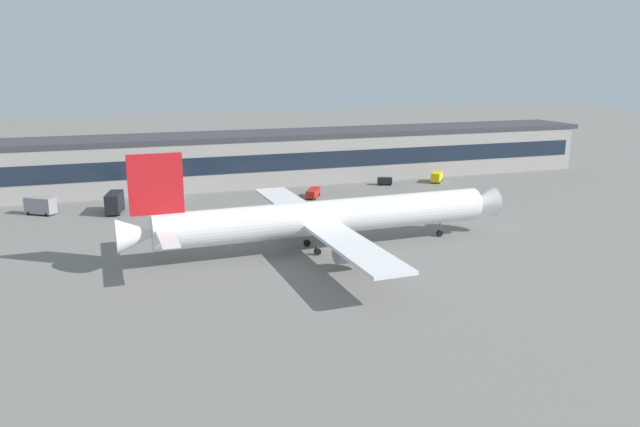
% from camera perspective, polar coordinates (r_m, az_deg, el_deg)
% --- Properties ---
extents(ground_plane, '(600.00, 600.00, 0.00)m').
position_cam_1_polar(ground_plane, '(99.61, 1.43, -3.24)').
color(ground_plane, slate).
extents(terminal_building, '(186.40, 17.38, 12.67)m').
position_cam_1_polar(terminal_building, '(154.20, -6.39, 5.21)').
color(terminal_building, '#9E9993').
rests_on(terminal_building, ground_plane).
extents(airliner, '(64.46, 55.36, 16.98)m').
position_cam_1_polar(airliner, '(97.35, 0.26, -0.39)').
color(airliner, white).
rests_on(airliner, ground_plane).
extents(catering_truck, '(3.97, 7.57, 4.15)m').
position_cam_1_polar(catering_truck, '(129.33, -18.76, 1.06)').
color(catering_truck, black).
rests_on(catering_truck, ground_plane).
extents(baggage_tug, '(4.09, 3.20, 1.85)m').
position_cam_1_polar(baggage_tug, '(152.30, 6.08, 3.09)').
color(baggage_tug, black).
rests_on(baggage_tug, ground_plane).
extents(follow_me_car, '(2.24, 4.51, 1.85)m').
position_cam_1_polar(follow_me_car, '(138.79, -13.19, 1.76)').
color(follow_me_car, white).
rests_on(follow_me_car, ground_plane).
extents(stair_truck, '(6.28, 5.43, 3.55)m').
position_cam_1_polar(stair_truck, '(133.34, -24.86, 0.73)').
color(stair_truck, gray).
rests_on(stair_truck, ground_plane).
extents(belt_loader, '(5.05, 6.50, 1.95)m').
position_cam_1_polar(belt_loader, '(137.01, -0.64, 2.00)').
color(belt_loader, red).
rests_on(belt_loader, ground_plane).
extents(crew_van, '(5.02, 5.40, 2.55)m').
position_cam_1_polar(crew_van, '(157.95, 10.93, 3.44)').
color(crew_van, yellow).
rests_on(crew_van, ground_plane).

